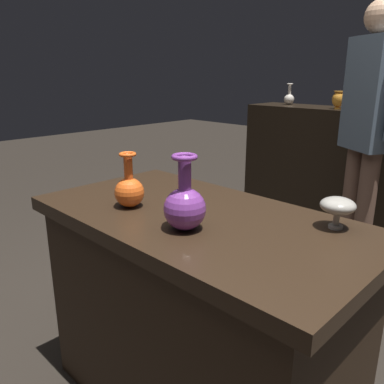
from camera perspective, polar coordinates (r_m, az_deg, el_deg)
display_plinth at (r=1.53m, az=0.86°, el=-17.26°), size 1.20×0.64×0.80m
vase_centerpiece at (r=1.20m, az=-1.06°, el=-1.88°), size 0.13×0.13×0.24m
vase_tall_behind at (r=1.29m, az=20.39°, el=-1.97°), size 0.11×0.11×0.10m
vase_left_accent at (r=1.42m, az=-9.08°, el=0.35°), size 0.11×0.11×0.20m
shelf_vase_left at (r=3.35m, az=20.46°, el=12.50°), size 0.10×0.10×0.14m
shelf_vase_far_left at (r=3.71m, az=13.90°, el=13.11°), size 0.09×0.09×0.18m
visitor_center_back at (r=2.60m, az=24.22°, el=9.14°), size 0.40×0.33×1.66m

